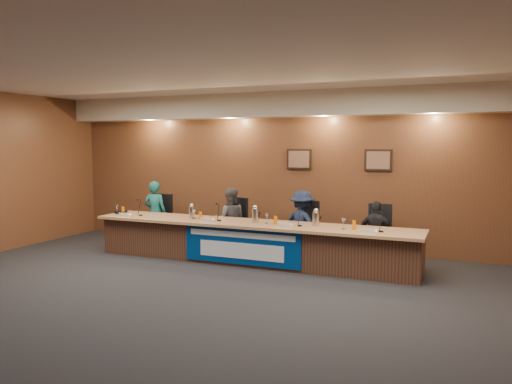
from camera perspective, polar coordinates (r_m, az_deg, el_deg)
floor at (r=7.16m, az=-8.53°, el=-12.08°), size 10.00×10.00×0.00m
ceiling at (r=6.91m, az=-8.92°, el=14.12°), size 10.00×8.00×0.04m
wall_back at (r=10.46m, az=2.91°, el=2.43°), size 10.00×0.04×3.20m
soffit at (r=10.24m, az=2.46°, el=9.92°), size 10.00×0.50×0.50m
dais_body at (r=9.14m, az=-0.61°, el=-5.91°), size 6.00×0.80×0.70m
dais_top at (r=9.03m, az=-0.74°, el=-3.64°), size 6.10×0.95×0.05m
banner at (r=8.76m, az=-1.71°, el=-6.21°), size 2.20×0.02×0.65m
banner_text_upper at (r=8.71m, az=-1.75°, el=-4.94°), size 2.00×0.01×0.10m
banner_text_lower at (r=8.77m, az=-1.74°, el=-6.74°), size 1.60×0.01×0.28m
wall_photo_left at (r=10.29m, az=4.96°, el=3.76°), size 0.52×0.04×0.42m
wall_photo_right at (r=9.91m, az=13.80°, el=3.56°), size 0.52×0.04×0.42m
panelist_a at (r=10.88m, az=-11.44°, el=-2.38°), size 0.54×0.39×1.38m
panelist_b at (r=9.99m, az=-2.99°, el=-3.21°), size 0.78×0.71×1.29m
panelist_c at (r=9.43m, az=5.29°, el=-3.75°), size 0.95×0.73×1.29m
panelist_d at (r=9.12m, az=13.59°, el=-4.63°), size 0.70×0.34×1.15m
office_chair_a at (r=10.99m, az=-11.13°, el=-3.40°), size 0.55×0.55×0.08m
office_chair_b at (r=10.11m, az=-2.74°, el=-4.07°), size 0.63×0.63×0.08m
office_chair_c at (r=9.55m, az=5.46°, el=-4.64°), size 0.56×0.56×0.08m
office_chair_d at (r=9.24m, az=13.68°, el=-5.12°), size 0.50×0.50×0.08m
nameplate_a at (r=10.08m, az=-14.83°, el=-2.46°), size 0.24×0.08×0.10m
microphone_a at (r=10.10m, az=-13.04°, el=-2.60°), size 0.07×0.07×0.02m
juice_glass_a at (r=10.44m, az=-14.96°, el=-2.03°), size 0.06×0.06×0.15m
water_glass_a at (r=10.47m, az=-15.60°, el=-1.94°), size 0.08×0.08×0.18m
nameplate_b at (r=9.14m, az=-5.69°, el=-3.10°), size 0.24×0.08×0.10m
microphone_b at (r=9.19m, az=-4.23°, el=-3.27°), size 0.07×0.07×0.02m
juice_glass_b at (r=9.40m, az=-6.36°, el=-2.69°), size 0.06×0.06×0.15m
water_glass_b at (r=9.46m, az=-7.11°, el=-2.55°), size 0.08×0.08×0.18m
nameplate_c at (r=8.53m, az=3.25°, el=-3.71°), size 0.24×0.08×0.10m
microphone_c at (r=8.62m, az=5.03°, el=-3.86°), size 0.07×0.07×0.02m
juice_glass_c at (r=8.78m, az=2.23°, el=-3.24°), size 0.06×0.06×0.15m
water_glass_c at (r=8.85m, az=1.24°, el=-3.06°), size 0.08×0.08×0.18m
nameplate_d at (r=8.15m, az=12.58°, el=-4.25°), size 0.24×0.08×0.10m
microphone_d at (r=8.27m, az=14.10°, el=-4.39°), size 0.07×0.07×0.02m
juice_glass_d at (r=8.40m, az=11.16°, el=-3.73°), size 0.06×0.06×0.15m
water_glass_d at (r=8.40m, az=9.98°, el=-3.61°), size 0.08×0.08×0.18m
carafe_left at (r=9.56m, az=-7.35°, el=-2.33°), size 0.11×0.11×0.23m
carafe_mid at (r=8.96m, az=-0.07°, el=-2.72°), size 0.12×0.12×0.26m
carafe_right at (r=8.66m, az=6.87°, el=-3.09°), size 0.12×0.12×0.24m
speakerphone at (r=10.50m, az=-15.00°, el=-2.26°), size 0.32×0.32×0.05m
paper_stack at (r=8.35m, az=12.95°, el=-4.32°), size 0.26×0.33×0.01m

